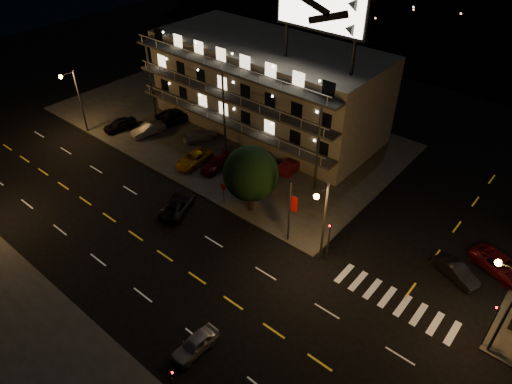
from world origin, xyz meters
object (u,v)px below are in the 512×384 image
Objects in this scene: tree at (250,175)px; side_car_0 at (456,271)px; lot_car_2 at (194,159)px; road_car_west at (178,206)px; lot_car_4 at (252,176)px; lot_car_7 at (200,135)px; road_car_east at (195,344)px.

side_car_0 is at bearing 12.62° from tree.
lot_car_2 is 0.96× the size of road_car_west.
lot_car_4 reaches higher than lot_car_7.
road_car_east is (17.14, -16.29, -0.16)m from lot_car_2.
road_car_east is (9.96, -17.80, -0.24)m from lot_car_4.
lot_car_7 is at bearing 124.57° from lot_car_2.
lot_car_4 is 0.87× the size of road_car_west.
lot_car_2 is at bearing -167.97° from lot_car_4.
road_car_west is at bearing -106.83° from lot_car_4.
lot_car_2 reaches higher than road_car_east.
lot_car_2 is 23.65m from road_car_east.
lot_car_7 reaches higher than side_car_0.
road_car_west is (-2.49, -8.15, -0.19)m from lot_car_4.
lot_car_7 is at bearing 107.13° from side_car_0.
tree is 1.61× the size of lot_car_7.
lot_car_2 reaches higher than side_car_0.
lot_car_2 is 8.13m from road_car_west.
lot_car_4 is 10.72m from lot_car_7.
lot_car_2 is at bearing 151.31° from lot_car_7.
tree is at bearing 123.38° from side_car_0.
lot_car_4 reaches higher than road_car_east.
tree is 1.41× the size of road_car_west.
side_car_0 is 25.35m from road_car_west.
road_car_west is at bearing -58.08° from lot_car_2.
road_car_east is at bearing -46.85° from lot_car_2.
lot_car_7 is at bearing 155.05° from tree.
lot_car_4 is at bearing -130.45° from road_car_west.
road_car_east is at bearing -60.61° from lot_car_4.
lot_car_4 is 8.52m from road_car_west.
side_car_0 is at bearing 176.78° from road_car_west.
lot_car_7 is at bearing -77.19° from road_car_west.
lot_car_4 is at bearing -170.74° from lot_car_7.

